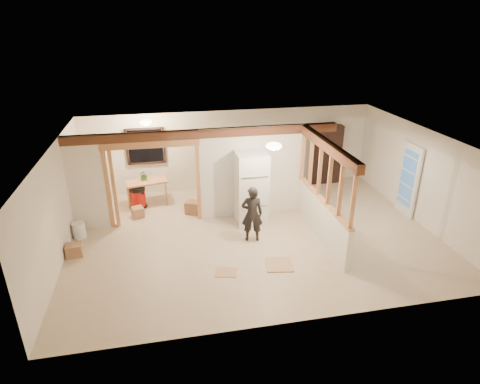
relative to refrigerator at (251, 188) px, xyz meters
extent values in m
cube|color=beige|center=(-0.09, -0.75, -0.97)|extent=(9.00, 6.50, 0.01)
cube|color=white|center=(-0.09, -0.75, 1.53)|extent=(9.00, 6.50, 0.01)
cube|color=white|center=(-0.09, 2.50, 0.28)|extent=(9.00, 0.01, 2.50)
cube|color=white|center=(-0.09, -4.00, 0.28)|extent=(9.00, 0.01, 2.50)
cube|color=white|center=(-4.59, -0.75, 0.28)|extent=(0.01, 6.50, 2.50)
cube|color=white|center=(4.41, -0.75, 0.28)|extent=(0.01, 6.50, 2.50)
cube|color=silver|center=(-4.14, 0.45, 0.28)|extent=(0.90, 0.12, 2.50)
cube|color=silver|center=(0.11, 0.45, 0.28)|extent=(2.80, 0.12, 2.50)
cube|color=tan|center=(-2.49, 0.45, 0.13)|extent=(2.46, 0.14, 2.20)
cube|color=brown|center=(-1.09, 0.45, 1.41)|extent=(7.00, 0.18, 0.22)
cube|color=brown|center=(1.51, -1.15, 1.41)|extent=(0.18, 3.30, 0.22)
cube|color=silver|center=(1.51, -1.15, -0.47)|extent=(0.12, 3.20, 1.00)
cube|color=tan|center=(1.51, -1.15, 0.69)|extent=(0.14, 3.20, 1.32)
cube|color=black|center=(-2.69, 2.42, 0.58)|extent=(1.12, 0.10, 1.10)
cube|color=white|center=(4.33, -0.35, 0.03)|extent=(0.12, 0.86, 2.00)
ellipsoid|color=#FFEABF|center=(0.21, -1.25, 1.51)|extent=(0.36, 0.36, 0.16)
ellipsoid|color=#FFEABF|center=(-2.59, 1.55, 1.51)|extent=(0.32, 0.32, 0.14)
ellipsoid|color=#FFD88C|center=(-2.09, 0.85, 1.21)|extent=(0.07, 0.07, 0.07)
cube|color=silver|center=(0.00, 0.00, 0.00)|extent=(0.80, 0.77, 1.94)
imported|color=black|center=(-0.20, -0.98, -0.25)|extent=(0.57, 0.42, 1.43)
cube|color=tan|center=(-2.73, 1.69, -0.61)|extent=(1.25, 0.80, 0.73)
imported|color=#2C5A24|center=(-2.79, 1.78, -0.09)|extent=(0.29, 0.25, 0.31)
cylinder|color=#A91109|center=(-3.01, 1.50, -0.64)|extent=(0.66, 0.66, 0.65)
cube|color=black|center=(3.03, 2.27, -0.01)|extent=(0.96, 0.32, 1.92)
cylinder|color=white|center=(-4.41, 0.00, -0.77)|extent=(0.38, 0.38, 0.40)
cube|color=#A4714F|center=(-1.49, 0.82, -0.80)|extent=(0.50, 0.46, 0.34)
cube|color=#A4714F|center=(-3.01, 0.88, -0.83)|extent=(0.37, 0.37, 0.28)
cube|color=#A4714F|center=(-4.38, -0.89, -0.82)|extent=(0.38, 0.32, 0.30)
cube|color=tan|center=(0.16, -2.19, -0.96)|extent=(0.67, 0.67, 0.02)
cube|color=tan|center=(-1.06, -2.24, -0.96)|extent=(0.54, 0.47, 0.01)
camera|label=1|loc=(-2.19, -9.42, 4.10)|focal=30.00mm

